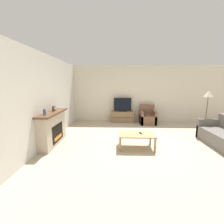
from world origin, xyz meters
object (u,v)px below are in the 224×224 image
object	(u,v)px
mantel_clock	(54,109)
mantel_vase_left	(44,112)
fireplace	(53,128)
armchair	(147,117)
tv_stand	(122,117)
coffee_table	(137,135)
floor_lamp	(208,97)
remote	(141,133)
tv	(123,105)

from	to	relation	value
mantel_clock	mantel_vase_left	bearing A→B (deg)	-90.07
fireplace	mantel_vase_left	size ratio (longest dim) A/B	8.51
armchair	mantel_vase_left	bearing A→B (deg)	-138.16
armchair	tv_stand	bearing A→B (deg)	167.81
tv_stand	fireplace	bearing A→B (deg)	-128.37
armchair	coffee_table	bearing A→B (deg)	-107.27
mantel_clock	floor_lamp	world-z (taller)	floor_lamp
remote	floor_lamp	bearing A→B (deg)	14.96
fireplace	coffee_table	size ratio (longest dim) A/B	1.49
tv	floor_lamp	xyz separation A→B (m)	(2.97, -1.68, 0.53)
fireplace	mantel_vase_left	distance (m)	0.73
tv	remote	world-z (taller)	tv
tv	remote	bearing A→B (deg)	-81.96
remote	tv_stand	bearing A→B (deg)	86.27
remote	armchair	bearing A→B (deg)	63.09
tv	remote	xyz separation A→B (m)	(0.42, -2.96, -0.39)
mantel_vase_left	tv	size ratio (longest dim) A/B	0.21
coffee_table	floor_lamp	bearing A→B (deg)	26.06
armchair	remote	size ratio (longest dim) A/B	5.55
mantel_clock	armchair	bearing A→B (deg)	35.57
mantel_vase_left	tv_stand	size ratio (longest dim) A/B	0.16
mantel_clock	tv_stand	distance (m)	3.54
mantel_vase_left	tv	world-z (taller)	mantel_vase_left
fireplace	mantel_vase_left	world-z (taller)	mantel_vase_left
mantel_clock	floor_lamp	xyz separation A→B (m)	(5.17, 0.96, 0.28)
fireplace	tv	world-z (taller)	tv
tv	armchair	world-z (taller)	tv
tv	armchair	size ratio (longest dim) A/B	0.97
fireplace	mantel_clock	size ratio (longest dim) A/B	10.08
armchair	fireplace	bearing A→B (deg)	-142.90
floor_lamp	coffee_table	bearing A→B (deg)	-153.94
remote	floor_lamp	xyz separation A→B (m)	(2.55, 1.28, 0.93)
fireplace	tv	xyz separation A→B (m)	(2.21, 2.79, 0.32)
coffee_table	tv_stand	bearing A→B (deg)	95.80
tv	mantel_vase_left	bearing A→B (deg)	-124.08
tv_stand	remote	world-z (taller)	tv_stand
coffee_table	armchair	bearing A→B (deg)	72.73
mantel_vase_left	tv_stand	distance (m)	4.01
mantel_vase_left	floor_lamp	size ratio (longest dim) A/B	0.11
mantel_clock	tv	world-z (taller)	tv
coffee_table	mantel_clock	bearing A→B (deg)	172.26
coffee_table	remote	size ratio (longest dim) A/B	6.54
floor_lamp	tv	bearing A→B (deg)	150.49
mantel_vase_left	remote	distance (m)	2.71
mantel_clock	remote	world-z (taller)	mantel_clock
tv	coffee_table	xyz separation A→B (m)	(0.30, -2.98, -0.46)
remote	mantel_clock	bearing A→B (deg)	161.25
mantel_clock	tv	xyz separation A→B (m)	(2.20, 2.64, -0.25)
remote	tv	bearing A→B (deg)	86.28
tv	mantel_clock	bearing A→B (deg)	-129.73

